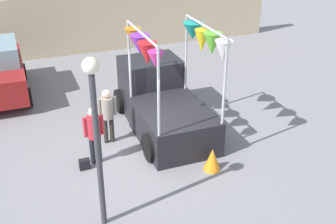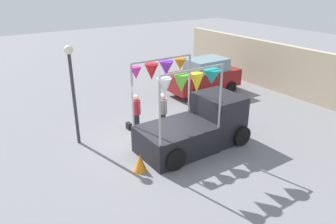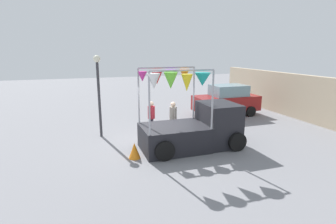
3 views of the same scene
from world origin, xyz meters
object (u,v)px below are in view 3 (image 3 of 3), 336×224
Objects in this scene: handbag at (146,129)px; folded_kite_bundle_tangerine at (134,151)px; vendor_truck at (197,125)px; parked_car at (226,100)px; street_lamp at (98,84)px; person_vendor at (173,115)px; person_customer at (151,114)px.

handbag is 3.27m from folded_kite_bundle_tangerine.
vendor_truck reaches higher than parked_car.
folded_kite_bundle_tangerine is at bearing 17.79° from street_lamp.
street_lamp is at bearing -105.70° from person_vendor.
handbag is 3.17m from street_lamp.
parked_car is (-4.54, 4.10, 0.01)m from vendor_truck.
folded_kite_bundle_tangerine is (2.70, -1.38, -0.66)m from person_customer.
street_lamp is at bearing -98.39° from person_customer.
street_lamp is (-2.67, -3.67, 1.53)m from vendor_truck.
vendor_truck is 6.83× the size of folded_kite_bundle_tangerine.
street_lamp is at bearing -126.02° from vendor_truck.
handbag is at bearing 90.07° from street_lamp.
street_lamp is at bearing -162.21° from folded_kite_bundle_tangerine.
person_customer reaches higher than folded_kite_bundle_tangerine.
person_vendor is at bearing 57.80° from person_customer.
vendor_truck is 14.63× the size of handbag.
person_vendor is 0.43× the size of street_lamp.
vendor_truck is 4.79m from street_lamp.
street_lamp reaches higher than parked_car.
person_customer is 3.10m from folded_kite_bundle_tangerine.
person_vendor is 2.70× the size of folded_kite_bundle_tangerine.
person_customer is 0.43× the size of street_lamp.
person_customer is at bearing -122.20° from person_vendor.
parked_car is 1.07× the size of street_lamp.
vendor_truck is at bearing 53.98° from street_lamp.
folded_kite_bundle_tangerine reaches higher than handbag.
handbag is at bearing 158.88° from folded_kite_bundle_tangerine.
parked_car reaches higher than handbag.
folded_kite_bundle_tangerine is (4.92, -6.79, -0.64)m from parked_car.
vendor_truck is 1.80m from person_vendor.
vendor_truck is 1.09× the size of street_lamp.
vendor_truck reaches higher than folded_kite_bundle_tangerine.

